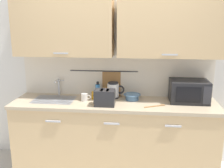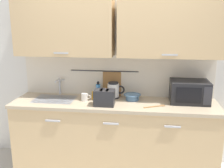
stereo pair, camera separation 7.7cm
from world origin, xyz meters
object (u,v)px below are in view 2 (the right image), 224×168
object	(u,v)px
mug_near_sink	(95,95)
wooden_spoon	(157,106)
mixing_bowl	(132,97)
electric_kettle	(114,90)
mug_by_kettle	(85,97)
dish_soap_bottle	(98,90)
microwave	(189,92)
toaster	(104,98)

from	to	relation	value
mug_near_sink	wooden_spoon	distance (m)	0.81
mug_near_sink	mixing_bowl	xyz separation A→B (m)	(0.48, 0.01, -0.00)
electric_kettle	mug_by_kettle	size ratio (longest dim) A/B	1.89
mixing_bowl	mug_by_kettle	size ratio (longest dim) A/B	1.78
dish_soap_bottle	mug_by_kettle	xyz separation A→B (m)	(-0.13, -0.22, -0.04)
microwave	toaster	world-z (taller)	microwave
electric_kettle	dish_soap_bottle	size ratio (longest dim) A/B	1.16
wooden_spoon	mug_near_sink	bearing A→B (deg)	164.45
dish_soap_bottle	wooden_spoon	world-z (taller)	dish_soap_bottle
dish_soap_bottle	toaster	distance (m)	0.40
microwave	dish_soap_bottle	distance (m)	1.16
electric_kettle	mixing_bowl	xyz separation A→B (m)	(0.25, -0.06, -0.06)
dish_soap_bottle	mug_by_kettle	size ratio (longest dim) A/B	1.63
toaster	wooden_spoon	bearing A→B (deg)	2.84
dish_soap_bottle	mug_by_kettle	bearing A→B (deg)	-120.66
mug_by_kettle	wooden_spoon	bearing A→B (deg)	-7.73
mug_near_sink	electric_kettle	bearing A→B (deg)	17.63
microwave	dish_soap_bottle	size ratio (longest dim) A/B	2.35
microwave	toaster	distance (m)	1.04
dish_soap_bottle	mug_near_sink	bearing A→B (deg)	-97.34
dish_soap_bottle	microwave	bearing A→B (deg)	-5.90
microwave	wooden_spoon	distance (m)	0.47
electric_kettle	mug_by_kettle	xyz separation A→B (m)	(-0.34, -0.17, -0.05)
mixing_bowl	mug_by_kettle	world-z (taller)	mug_by_kettle
electric_kettle	mixing_bowl	bearing A→B (deg)	-14.60
mug_by_kettle	toaster	bearing A→B (deg)	-29.17
mixing_bowl	toaster	bearing A→B (deg)	-141.07
electric_kettle	toaster	world-z (taller)	electric_kettle
microwave	electric_kettle	world-z (taller)	microwave
mug_near_sink	toaster	xyz separation A→B (m)	(0.16, -0.25, 0.05)
electric_kettle	mug_near_sink	xyz separation A→B (m)	(-0.23, -0.07, -0.05)
mixing_bowl	toaster	distance (m)	0.41
electric_kettle	mug_near_sink	bearing A→B (deg)	-162.37
mixing_bowl	toaster	size ratio (longest dim) A/B	0.84
mixing_bowl	mug_by_kettle	bearing A→B (deg)	-169.96
electric_kettle	dish_soap_bottle	xyz separation A→B (m)	(-0.21, 0.05, -0.01)
microwave	mixing_bowl	bearing A→B (deg)	179.68
mug_by_kettle	wooden_spoon	distance (m)	0.90
electric_kettle	toaster	size ratio (longest dim) A/B	0.89
mug_by_kettle	dish_soap_bottle	bearing A→B (deg)	59.34
electric_kettle	mug_by_kettle	distance (m)	0.39
dish_soap_bottle	toaster	bearing A→B (deg)	-69.12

